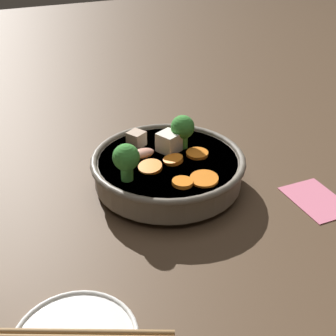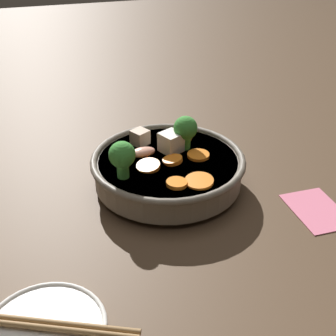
% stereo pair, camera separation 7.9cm
% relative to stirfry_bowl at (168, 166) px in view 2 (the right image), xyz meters
% --- Properties ---
extents(ground_plane, '(3.00, 3.00, 0.00)m').
position_rel_stirfry_bowl_xyz_m(ground_plane, '(-0.00, -0.00, -0.04)').
color(ground_plane, '#4C3826').
extents(stirfry_bowl, '(0.26, 0.26, 0.11)m').
position_rel_stirfry_bowl_xyz_m(stirfry_bowl, '(0.00, 0.00, 0.00)').
color(stirfry_bowl, slate).
rests_on(stirfry_bowl, ground_plane).
extents(side_saucer, '(0.14, 0.14, 0.01)m').
position_rel_stirfry_bowl_xyz_m(side_saucer, '(-0.26, 0.22, -0.03)').
color(side_saucer, white).
rests_on(side_saucer, ground_plane).
extents(napkin, '(0.11, 0.08, 0.00)m').
position_rel_stirfry_bowl_xyz_m(napkin, '(-0.14, -0.21, -0.04)').
color(napkin, '#D16B84').
rests_on(napkin, ground_plane).
extents(chopsticks_pair, '(0.10, 0.21, 0.01)m').
position_rel_stirfry_bowl_xyz_m(chopsticks_pair, '(-0.26, 0.22, -0.02)').
color(chopsticks_pair, olive).
rests_on(chopsticks_pair, side_saucer).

